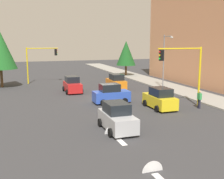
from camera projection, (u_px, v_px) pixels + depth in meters
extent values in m
plane|color=#353538|center=(106.00, 99.00, 30.28)|extent=(120.00, 120.00, 0.00)
cube|color=gray|center=(168.00, 86.00, 38.27)|extent=(80.00, 4.00, 0.15)
cube|color=silver|center=(119.00, 139.00, 17.86)|extent=(2.20, 0.36, 0.01)
cone|color=silver|center=(112.00, 133.00, 19.07)|extent=(0.01, 1.10, 1.10)
cone|color=silver|center=(152.00, 172.00, 13.48)|extent=(0.01, 1.10, 1.10)
cube|color=tan|center=(212.00, 35.00, 40.96)|extent=(22.47, 9.00, 14.04)
cylinder|color=yellow|center=(199.00, 77.00, 26.58)|extent=(0.18, 0.18, 5.69)
cylinder|color=yellow|center=(180.00, 49.00, 25.40)|extent=(0.12, 4.50, 0.12)
cube|color=black|center=(161.00, 55.00, 24.90)|extent=(0.36, 0.32, 0.96)
sphere|color=red|center=(160.00, 52.00, 24.79)|extent=(0.18, 0.18, 0.18)
sphere|color=yellow|center=(160.00, 55.00, 24.85)|extent=(0.18, 0.18, 0.18)
sphere|color=green|center=(160.00, 59.00, 24.90)|extent=(0.18, 0.18, 0.18)
cylinder|color=yellow|center=(27.00, 66.00, 40.49)|extent=(0.18, 0.18, 5.30)
cylinder|color=yellow|center=(43.00, 48.00, 40.78)|extent=(0.12, 4.50, 0.12)
cube|color=black|center=(56.00, 52.00, 41.48)|extent=(0.36, 0.32, 0.96)
sphere|color=red|center=(57.00, 50.00, 41.48)|extent=(0.18, 0.18, 0.18)
sphere|color=yellow|center=(57.00, 52.00, 41.54)|extent=(0.18, 0.18, 0.18)
sphere|color=green|center=(57.00, 54.00, 41.59)|extent=(0.18, 0.18, 0.18)
cylinder|color=slate|center=(164.00, 62.00, 36.33)|extent=(0.14, 0.14, 7.00)
cylinder|color=slate|center=(168.00, 36.00, 34.93)|extent=(1.80, 0.10, 0.10)
ellipsoid|color=silver|center=(172.00, 37.00, 34.11)|extent=(0.56, 0.28, 0.20)
cylinder|color=brown|center=(126.00, 70.00, 49.90)|extent=(0.36, 0.36, 2.14)
cone|color=#19511E|center=(126.00, 53.00, 49.38)|extent=(3.42, 3.42, 4.27)
cylinder|color=brown|center=(2.00, 77.00, 37.74)|extent=(0.36, 0.36, 2.71)
cone|color=#1E6023|center=(0.00, 49.00, 37.07)|extent=(4.33, 4.33, 5.41)
cube|color=blue|center=(111.00, 96.00, 28.29)|extent=(1.68, 3.65, 1.05)
cube|color=black|center=(110.00, 88.00, 28.08)|extent=(1.48, 1.90, 0.76)
cylinder|color=black|center=(119.00, 98.00, 29.56)|extent=(0.20, 0.60, 0.60)
cylinder|color=black|center=(125.00, 101.00, 27.88)|extent=(0.20, 0.60, 0.60)
cylinder|color=black|center=(98.00, 99.00, 28.84)|extent=(0.20, 0.60, 0.60)
cylinder|color=black|center=(103.00, 103.00, 27.16)|extent=(0.20, 0.60, 0.60)
cube|color=red|center=(72.00, 87.00, 34.08)|extent=(3.80, 1.71, 1.05)
cube|color=black|center=(72.00, 79.00, 34.10)|extent=(1.97, 1.50, 0.76)
cylinder|color=black|center=(82.00, 91.00, 33.34)|extent=(0.60, 0.20, 0.60)
cylinder|color=black|center=(67.00, 92.00, 32.76)|extent=(0.60, 0.20, 0.60)
cylinder|color=black|center=(78.00, 88.00, 35.53)|extent=(0.60, 0.20, 0.60)
cylinder|color=black|center=(64.00, 89.00, 34.95)|extent=(0.60, 0.20, 0.60)
cube|color=orange|center=(116.00, 84.00, 36.58)|extent=(3.92, 1.63, 1.05)
cube|color=black|center=(117.00, 77.00, 36.24)|extent=(2.04, 1.44, 0.76)
cylinder|color=black|center=(107.00, 86.00, 37.50)|extent=(0.60, 0.20, 0.60)
cylinder|color=black|center=(119.00, 85.00, 38.06)|extent=(0.60, 0.20, 0.60)
cylinder|color=black|center=(113.00, 88.00, 35.24)|extent=(0.60, 0.20, 0.60)
cylinder|color=black|center=(126.00, 88.00, 35.79)|extent=(0.60, 0.20, 0.60)
cube|color=#B2B5BA|center=(117.00, 121.00, 19.61)|extent=(3.90, 1.72, 1.05)
cube|color=black|center=(116.00, 108.00, 19.64)|extent=(2.03, 1.51, 0.76)
cylinder|color=black|center=(136.00, 130.00, 18.85)|extent=(0.60, 0.20, 0.60)
cylinder|color=black|center=(110.00, 133.00, 18.26)|extent=(0.60, 0.20, 0.60)
cylinder|color=black|center=(123.00, 120.00, 21.10)|extent=(0.60, 0.20, 0.60)
cylinder|color=black|center=(100.00, 123.00, 20.52)|extent=(0.60, 0.20, 0.60)
cube|color=yellow|center=(160.00, 101.00, 26.04)|extent=(3.94, 1.71, 1.05)
cube|color=black|center=(161.00, 92.00, 25.70)|extent=(2.05, 1.50, 0.76)
cylinder|color=black|center=(145.00, 103.00, 26.95)|extent=(0.60, 0.20, 0.60)
cylinder|color=black|center=(162.00, 102.00, 27.53)|extent=(0.60, 0.20, 0.60)
cylinder|color=black|center=(157.00, 109.00, 24.68)|extent=(0.60, 0.20, 0.60)
cylinder|color=black|center=(175.00, 107.00, 25.26)|extent=(0.60, 0.20, 0.60)
cylinder|color=#262638|center=(200.00, 104.00, 25.94)|extent=(0.16, 0.16, 0.85)
cylinder|color=#262638|center=(198.00, 104.00, 26.13)|extent=(0.16, 0.16, 0.85)
cube|color=green|center=(200.00, 96.00, 25.91)|extent=(0.40, 0.24, 0.60)
sphere|color=tan|center=(200.00, 92.00, 25.84)|extent=(0.22, 0.22, 0.22)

